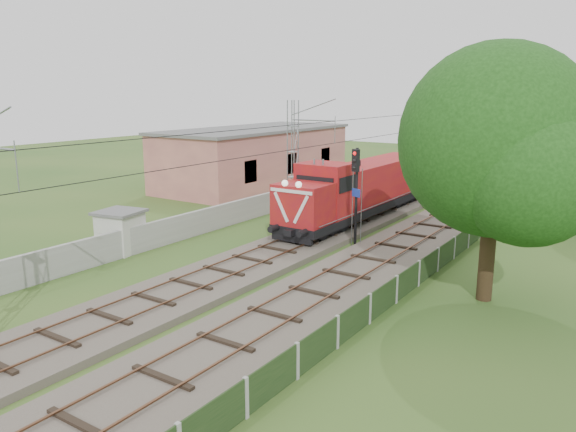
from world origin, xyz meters
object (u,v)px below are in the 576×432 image
Objects in this scene: locomotive at (360,189)px; coach_rake at (551,142)px; signal_post at (356,180)px; relay_hut at (121,231)px.

locomotive is 0.25× the size of coach_rake.
coach_rake is at bearing 83.02° from locomotive.
locomotive is 6.74m from signal_post.
signal_post is (2.70, -5.97, 1.60)m from locomotive.
signal_post is 13.04m from relay_hut.
coach_rake is at bearing 87.19° from signal_post.
signal_post is (-2.30, -46.82, 1.26)m from coach_rake.
signal_post reaches higher than coach_rake.
relay_hut is (-10.10, -7.81, -2.66)m from signal_post.
signal_post is at bearing 37.73° from relay_hut.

